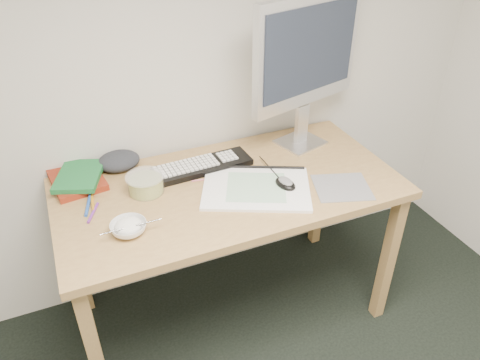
# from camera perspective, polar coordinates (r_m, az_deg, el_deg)

# --- Properties ---
(desk) EXTENTS (1.40, 0.70, 0.75)m
(desk) POSITION_cam_1_polar(r_m,az_deg,el_deg) (1.97, -1.27, -2.58)
(desk) COLOR #AC884E
(desk) RESTS_ON ground
(mousepad) EXTENTS (0.27, 0.26, 0.00)m
(mousepad) POSITION_cam_1_polar(r_m,az_deg,el_deg) (1.95, 12.32, -0.86)
(mousepad) COLOR gray
(mousepad) RESTS_ON desk
(sketchpad) EXTENTS (0.52, 0.46, 0.01)m
(sketchpad) POSITION_cam_1_polar(r_m,az_deg,el_deg) (1.89, 1.99, -1.01)
(sketchpad) COLOR silver
(sketchpad) RESTS_ON desk
(keyboard) EXTENTS (0.43, 0.16, 0.03)m
(keyboard) POSITION_cam_1_polar(r_m,az_deg,el_deg) (2.03, -4.61, 1.70)
(keyboard) COLOR black
(keyboard) RESTS_ON desk
(monitor) EXTENTS (0.57, 0.23, 0.67)m
(monitor) POSITION_cam_1_polar(r_m,az_deg,el_deg) (2.07, 8.18, 14.73)
(monitor) COLOR silver
(monitor) RESTS_ON desk
(mouse) EXTENTS (0.08, 0.11, 0.04)m
(mouse) POSITION_cam_1_polar(r_m,az_deg,el_deg) (1.90, 5.57, -0.18)
(mouse) COLOR black
(mouse) RESTS_ON sketchpad
(rice_bowl) EXTENTS (0.14, 0.14, 0.04)m
(rice_bowl) POSITION_cam_1_polar(r_m,az_deg,el_deg) (1.71, -13.42, -5.71)
(rice_bowl) COLOR white
(rice_bowl) RESTS_ON desk
(chopsticks) EXTENTS (0.20, 0.02, 0.02)m
(chopsticks) POSITION_cam_1_polar(r_m,az_deg,el_deg) (1.68, -13.12, -5.56)
(chopsticks) COLOR silver
(chopsticks) RESTS_ON rice_bowl
(fruit_tub) EXTENTS (0.17, 0.17, 0.07)m
(fruit_tub) POSITION_cam_1_polar(r_m,az_deg,el_deg) (1.90, -11.43, -0.45)
(fruit_tub) COLOR gold
(fruit_tub) RESTS_ON desk
(book_red) EXTENTS (0.23, 0.28, 0.03)m
(book_red) POSITION_cam_1_polar(r_m,az_deg,el_deg) (2.05, -19.27, 0.09)
(book_red) COLOR maroon
(book_red) RESTS_ON desk
(book_green) EXTENTS (0.24, 0.28, 0.02)m
(book_green) POSITION_cam_1_polar(r_m,az_deg,el_deg) (2.02, -19.00, 0.48)
(book_green) COLOR #19642E
(book_green) RESTS_ON book_red
(cloth_lump) EXTENTS (0.17, 0.15, 0.06)m
(cloth_lump) POSITION_cam_1_polar(r_m,az_deg,el_deg) (2.09, -14.56, 2.26)
(cloth_lump) COLOR #26292E
(cloth_lump) RESTS_ON desk
(pencil_pink) EXTENTS (0.17, 0.03, 0.01)m
(pencil_pink) POSITION_cam_1_polar(r_m,az_deg,el_deg) (1.96, -3.42, 0.19)
(pencil_pink) COLOR #CA657C
(pencil_pink) RESTS_ON desk
(pencil_tan) EXTENTS (0.13, 0.14, 0.01)m
(pencil_tan) POSITION_cam_1_polar(r_m,az_deg,el_deg) (1.97, -2.01, 0.47)
(pencil_tan) COLOR tan
(pencil_tan) RESTS_ON desk
(pencil_black) EXTENTS (0.20, 0.06, 0.01)m
(pencil_black) POSITION_cam_1_polar(r_m,az_deg,el_deg) (1.96, -0.16, 0.37)
(pencil_black) COLOR black
(pencil_black) RESTS_ON desk
(marker_blue) EXTENTS (0.05, 0.14, 0.01)m
(marker_blue) POSITION_cam_1_polar(r_m,az_deg,el_deg) (1.89, -18.02, -2.87)
(marker_blue) COLOR #1F4DAC
(marker_blue) RESTS_ON desk
(marker_orange) EXTENTS (0.02, 0.13, 0.01)m
(marker_orange) POSITION_cam_1_polar(r_m,az_deg,el_deg) (1.91, -17.57, -2.46)
(marker_orange) COLOR #C38117
(marker_orange) RESTS_ON desk
(marker_purple) EXTENTS (0.06, 0.11, 0.01)m
(marker_purple) POSITION_cam_1_polar(r_m,az_deg,el_deg) (1.84, -17.49, -3.83)
(marker_purple) COLOR #702999
(marker_purple) RESTS_ON desk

